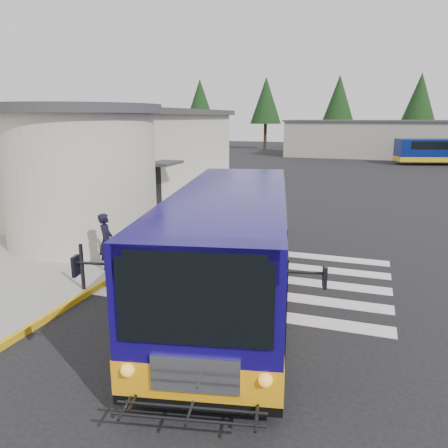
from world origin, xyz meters
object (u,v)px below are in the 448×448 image
(pedestrian_a, at_px, (106,241))
(bollard, at_px, (82,267))
(transit_bus, at_px, (230,251))
(pedestrian_b, at_px, (99,225))
(far_bus_a, at_px, (440,150))

(pedestrian_a, height_order, bollard, pedestrian_a)
(transit_bus, bearing_deg, pedestrian_a, 157.17)
(pedestrian_a, bearing_deg, bollard, 167.50)
(pedestrian_b, relative_size, far_bus_a, 0.21)
(transit_bus, distance_m, pedestrian_a, 4.18)
(pedestrian_b, relative_size, bollard, 1.49)
(bollard, bearing_deg, far_bus_a, 70.96)
(pedestrian_b, xyz_separation_m, bollard, (1.47, -2.98, -0.30))
(transit_bus, height_order, pedestrian_b, transit_bus)
(transit_bus, relative_size, pedestrian_b, 5.62)
(transit_bus, relative_size, bollard, 8.40)
(pedestrian_b, distance_m, far_bus_a, 38.30)
(far_bus_a, bearing_deg, transit_bus, 151.03)
(pedestrian_a, xyz_separation_m, bollard, (0.30, -1.59, -0.22))
(transit_bus, distance_m, far_bus_a, 38.76)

